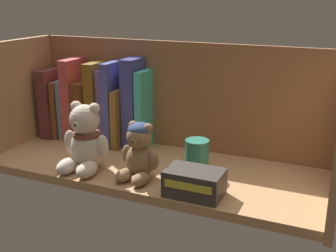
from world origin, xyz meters
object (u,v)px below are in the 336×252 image
object	(u,v)px
book_1	(66,107)
teddy_bear_larger	(85,141)
book_2	(72,107)
small_product_box	(194,183)
teddy_bear_smaller	(140,152)
pillar_candle	(197,156)
book_6	(110,105)
book_5	(100,101)
book_3	(79,98)
book_9	(135,102)
book_8	(126,116)
book_0	(57,101)
book_7	(118,102)
book_4	(90,109)
book_10	(145,109)

from	to	relation	value
book_1	teddy_bear_larger	world-z (taller)	book_1
book_2	small_product_box	bearing A→B (deg)	-25.76
teddy_bear_smaller	pillar_candle	world-z (taller)	teddy_bear_smaller
book_6	teddy_bear_larger	xyz separation A→B (cm)	(5.23, -19.66, -3.29)
book_5	teddy_bear_smaller	distance (cm)	29.70
teddy_bear_larger	book_3	bearing A→B (deg)	127.76
book_6	book_9	xyz separation A→B (cm)	(7.92, 0.00, 1.67)
book_8	pillar_candle	xyz separation A→B (cm)	(24.65, -11.14, -3.87)
book_5	teddy_bear_larger	distance (cm)	21.73
book_0	book_1	size ratio (longest dim) A/B	1.18
book_8	small_product_box	size ratio (longest dim) A/B	1.34
book_5	teddy_bear_smaller	bearing A→B (deg)	-40.83
book_2	book_5	bearing A→B (deg)	0.00
book_1	pillar_candle	size ratio (longest dim) A/B	2.05
book_3	book_6	distance (cm)	10.06
pillar_candle	teddy_bear_smaller	bearing A→B (deg)	-142.62
book_5	pillar_candle	distance (cm)	35.21
book_1	book_6	size ratio (longest dim) A/B	0.80
book_9	teddy_bear_smaller	distance (cm)	22.90
book_1	teddy_bear_larger	size ratio (longest dim) A/B	1.01
book_2	book_7	xyz separation A→B (cm)	(15.35, 0.00, 2.91)
teddy_bear_smaller	book_7	bearing A→B (deg)	130.70
book_5	teddy_bear_larger	bearing A→B (deg)	-67.16
book_3	book_5	size ratio (longest dim) A/B	1.03
book_5	pillar_candle	size ratio (longest dim) A/B	2.78
book_1	book_4	world-z (taller)	book_4
book_0	book_1	world-z (taller)	book_0
book_5	teddy_bear_smaller	world-z (taller)	book_5
book_10	teddy_bear_larger	xyz separation A→B (cm)	(-5.71, -19.66, -3.46)
book_9	teddy_bear_larger	distance (cm)	20.45
book_9	book_1	bearing A→B (deg)	180.00
book_1	book_8	distance (cm)	19.71
book_4	small_product_box	xyz separation A→B (cm)	(39.65, -22.10, -5.57)
book_5	teddy_bear_larger	world-z (taller)	book_5
book_0	book_2	world-z (taller)	book_0
book_7	book_10	distance (cm)	8.35
teddy_bear_larger	teddy_bear_smaller	size ratio (longest dim) A/B	1.24
book_7	book_9	distance (cm)	5.30
teddy_bear_larger	book_6	bearing A→B (deg)	104.90
small_product_box	book_10	bearing A→B (deg)	135.07
book_7	teddy_bear_larger	size ratio (longest dim) A/B	1.41
small_product_box	book_9	bearing A→B (deg)	138.72
book_4	book_5	distance (cm)	4.38
book_10	pillar_candle	world-z (taller)	book_10
book_1	book_9	size ratio (longest dim) A/B	0.69
book_3	book_9	xyz separation A→B (cm)	(17.92, 0.00, 0.53)
book_1	teddy_bear_larger	distance (cm)	28.06
book_1	pillar_candle	distance (cm)	45.92
book_7	small_product_box	distance (cm)	38.58
teddy_bear_larger	book_1	bearing A→B (deg)	135.46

